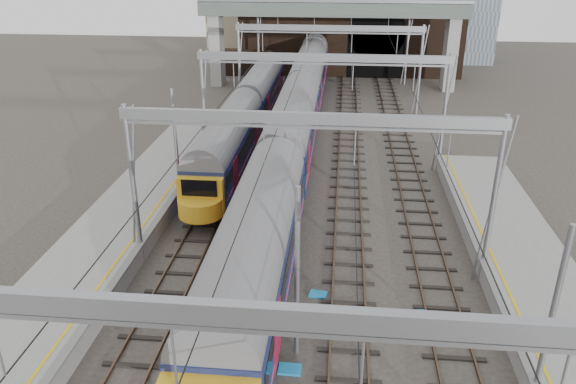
# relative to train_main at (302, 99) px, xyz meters

# --- Properties ---
(platform_left) EXTENTS (4.32, 55.00, 1.12)m
(platform_left) POSITION_rel_train_main_xyz_m (-8.18, -28.01, -2.03)
(platform_left) COLOR gray
(platform_left) RESTS_ON ground
(tracks) EXTENTS (14.40, 80.00, 0.22)m
(tracks) POSITION_rel_train_main_xyz_m (2.00, -15.51, -2.57)
(tracks) COLOR #4C3828
(tracks) RESTS_ON ground
(overhead_line) EXTENTS (16.80, 80.00, 8.00)m
(overhead_line) POSITION_rel_train_main_xyz_m (2.00, -9.02, 3.98)
(overhead_line) COLOR gray
(overhead_line) RESTS_ON ground
(retaining_wall) EXTENTS (28.00, 2.75, 9.00)m
(retaining_wall) POSITION_rel_train_main_xyz_m (3.40, 21.42, 1.74)
(retaining_wall) COLOR black
(retaining_wall) RESTS_ON ground
(overbridge) EXTENTS (28.00, 3.00, 9.25)m
(overbridge) POSITION_rel_train_main_xyz_m (2.00, 15.49, 4.68)
(overbridge) COLOR gray
(overbridge) RESTS_ON ground
(train_main) EXTENTS (2.96, 68.50, 5.04)m
(train_main) POSITION_rel_train_main_xyz_m (0.00, 0.00, 0.00)
(train_main) COLOR black
(train_main) RESTS_ON ground
(train_second) EXTENTS (2.60, 30.08, 4.54)m
(train_second) POSITION_rel_train_main_xyz_m (-4.00, -4.08, -0.23)
(train_second) COLOR black
(train_second) RESTS_ON ground
(signal_near_left) EXTENTS (0.34, 0.45, 4.51)m
(signal_near_left) POSITION_rel_train_main_xyz_m (-0.70, -29.91, 0.29)
(signal_near_left) COLOR black
(signal_near_left) RESTS_ON ground
(equip_cover_a) EXTENTS (0.86, 0.68, 0.09)m
(equip_cover_a) POSITION_rel_train_main_xyz_m (2.63, -24.58, -2.54)
(equip_cover_a) COLOR #1B8AD0
(equip_cover_a) RESTS_ON ground
(equip_cover_b) EXTENTS (0.87, 0.62, 0.10)m
(equip_cover_b) POSITION_rel_train_main_xyz_m (1.83, -29.54, -2.54)
(equip_cover_b) COLOR #1B8AD0
(equip_cover_b) RESTS_ON ground
(equip_cover_c) EXTENTS (0.91, 0.72, 0.09)m
(equip_cover_c) POSITION_rel_train_main_xyz_m (6.91, -25.67, -2.54)
(equip_cover_c) COLOR #1B8AD0
(equip_cover_c) RESTS_ON ground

